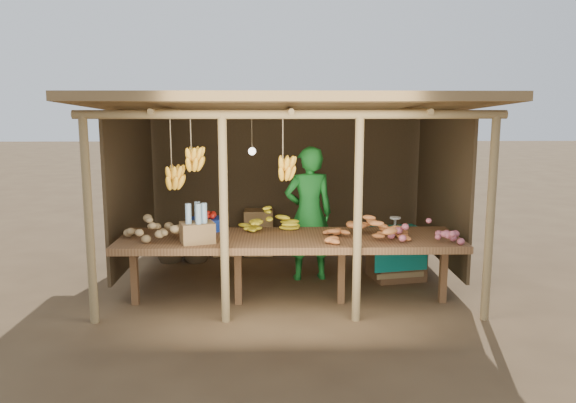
{
  "coord_description": "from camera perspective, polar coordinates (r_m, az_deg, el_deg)",
  "views": [
    {
      "loc": [
        -0.15,
        -7.24,
        2.28
      ],
      "look_at": [
        0.0,
        0.0,
        1.05
      ],
      "focal_mm": 35.0,
      "sensor_mm": 36.0,
      "label": 1
    }
  ],
  "objects": [
    {
      "name": "banana_pile",
      "position": [
        6.75,
        -1.84,
        -1.52
      ],
      "size": [
        0.72,
        0.57,
        0.35
      ],
      "primitive_type": null,
      "rotation": [
        0.0,
        0.0,
        0.36
      ],
      "color": "yellow",
      "rests_on": "counter"
    },
    {
      "name": "carton_stack",
      "position": [
        8.68,
        -4.04,
        -3.51
      ],
      "size": [
        0.93,
        0.36,
        0.7
      ],
      "color": "olive",
      "rests_on": "ground"
    },
    {
      "name": "tarp_crate",
      "position": [
        7.67,
        10.93,
        -5.08
      ],
      "size": [
        0.84,
        0.76,
        0.86
      ],
      "color": "brown",
      "rests_on": "ground"
    },
    {
      "name": "sweet_potato_heap",
      "position": [
        6.39,
        8.01,
        -2.23
      ],
      "size": [
        0.98,
        0.7,
        0.35
      ],
      "primitive_type": null,
      "rotation": [
        0.0,
        0.0,
        0.19
      ],
      "color": "#BB6730",
      "rests_on": "counter"
    },
    {
      "name": "tomato_basin",
      "position": [
        6.88,
        -8.28,
        -2.13
      ],
      "size": [
        0.42,
        0.42,
        0.22
      ],
      "rotation": [
        0.0,
        0.0,
        0.12
      ],
      "color": "navy",
      "rests_on": "counter"
    },
    {
      "name": "onion_heap",
      "position": [
        6.4,
        13.65,
        -2.38
      ],
      "size": [
        0.87,
        0.6,
        0.36
      ],
      "primitive_type": null,
      "rotation": [
        0.0,
        0.0,
        0.14
      ],
      "color": "#AC5360",
      "rests_on": "counter"
    },
    {
      "name": "stall_structure",
      "position": [
        7.29,
        -0.52,
        6.81
      ],
      "size": [
        4.7,
        3.5,
        2.43
      ],
      "color": "olive",
      "rests_on": "ground"
    },
    {
      "name": "bottle_box",
      "position": [
        6.24,
        -9.21,
        -2.6
      ],
      "size": [
        0.42,
        0.38,
        0.45
      ],
      "color": "olive",
      "rests_on": "counter"
    },
    {
      "name": "potato_heap",
      "position": [
        6.42,
        -12.61,
        -2.28
      ],
      "size": [
        1.02,
        0.76,
        0.36
      ],
      "primitive_type": null,
      "rotation": [
        0.0,
        0.0,
        0.25
      ],
      "color": "olive",
      "rests_on": "counter"
    },
    {
      "name": "vendor",
      "position": [
        7.39,
        2.12,
        -1.24
      ],
      "size": [
        0.7,
        0.52,
        1.77
      ],
      "primitive_type": "imported",
      "rotation": [
        0.0,
        0.0,
        3.29
      ],
      "color": "#1B7D29",
      "rests_on": "ground"
    },
    {
      "name": "ground",
      "position": [
        7.59,
        -0.0,
        -7.84
      ],
      "size": [
        60.0,
        60.0,
        0.0
      ],
      "primitive_type": "plane",
      "color": "brown",
      "rests_on": "ground"
    },
    {
      "name": "counter",
      "position": [
        6.48,
        0.18,
        -4.13
      ],
      "size": [
        3.9,
        1.05,
        0.8
      ],
      "color": "brown",
      "rests_on": "ground"
    },
    {
      "name": "burlap_sacks",
      "position": [
        8.48,
        -10.61,
        -4.41
      ],
      "size": [
        0.8,
        0.42,
        0.56
      ],
      "color": "#44341F",
      "rests_on": "ground"
    }
  ]
}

